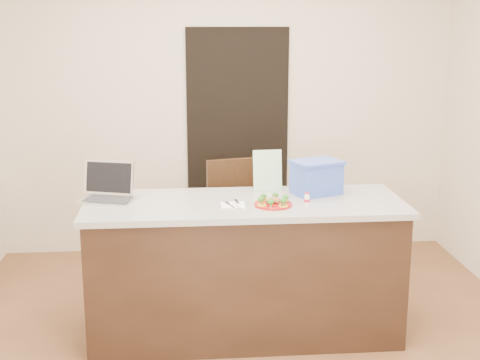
{
  "coord_description": "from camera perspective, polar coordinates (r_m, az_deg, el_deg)",
  "views": [
    {
      "loc": [
        -0.39,
        -3.88,
        2.06
      ],
      "look_at": [
        -0.03,
        0.2,
        1.07
      ],
      "focal_mm": 50.0,
      "sensor_mm": 36.0,
      "label": 1
    }
  ],
  "objects": [
    {
      "name": "chair",
      "position": [
        5.11,
        -0.28,
        -3.29
      ],
      "size": [
        0.54,
        0.55,
        1.02
      ],
      "rotation": [
        0.0,
        0.0,
        0.22
      ],
      "color": "#361F10",
      "rests_on": "ground"
    },
    {
      "name": "pepper_rings",
      "position": [
        4.21,
        2.85,
        -1.96
      ],
      "size": [
        0.21,
        0.21,
        0.01
      ],
      "color": "yellow",
      "rests_on": "plate"
    },
    {
      "name": "knife",
      "position": [
        4.19,
        -0.19,
        -2.11
      ],
      "size": [
        0.03,
        0.2,
        0.01
      ],
      "rotation": [
        0.0,
        0.0,
        0.11
      ],
      "color": "silver",
      "rests_on": "napkin"
    },
    {
      "name": "yogurt_bottle",
      "position": [
        4.25,
        5.74,
        -1.64
      ],
      "size": [
        0.04,
        0.04,
        0.08
      ],
      "rotation": [
        0.0,
        0.0,
        0.26
      ],
      "color": "white",
      "rests_on": "island"
    },
    {
      "name": "island",
      "position": [
        4.45,
        0.38,
        -7.52
      ],
      "size": [
        2.06,
        0.76,
        0.92
      ],
      "color": "black",
      "rests_on": "ground"
    },
    {
      "name": "meatballs",
      "position": [
        4.21,
        2.85,
        -1.75
      ],
      "size": [
        0.09,
        0.09,
        0.04
      ],
      "color": "brown",
      "rests_on": "plate"
    },
    {
      "name": "blue_box",
      "position": [
        4.49,
        6.54,
        0.24
      ],
      "size": [
        0.38,
        0.33,
        0.23
      ],
      "rotation": [
        0.0,
        0.0,
        0.36
      ],
      "color": "#314FB2",
      "rests_on": "island"
    },
    {
      "name": "ground",
      "position": [
        4.41,
        0.69,
        -14.3
      ],
      "size": [
        4.0,
        4.0,
        0.0
      ],
      "primitive_type": "plane",
      "color": "brown",
      "rests_on": "ground"
    },
    {
      "name": "fork",
      "position": [
        4.22,
        -0.9,
        -2.04
      ],
      "size": [
        0.05,
        0.16,
        0.0
      ],
      "rotation": [
        0.0,
        0.0,
        0.33
      ],
      "color": "#BBBCC0",
      "rests_on": "napkin"
    },
    {
      "name": "broccoli",
      "position": [
        4.2,
        2.85,
        -1.57
      ],
      "size": [
        0.2,
        0.2,
        0.04
      ],
      "color": "#1D5115",
      "rests_on": "plate"
    },
    {
      "name": "napkin",
      "position": [
        4.21,
        -0.62,
        -2.15
      ],
      "size": [
        0.15,
        0.15,
        0.01
      ],
      "primitive_type": "cube",
      "rotation": [
        0.0,
        0.0,
        -0.02
      ],
      "color": "white",
      "rests_on": "island"
    },
    {
      "name": "plate",
      "position": [
        4.21,
        2.85,
        -2.07
      ],
      "size": [
        0.24,
        0.24,
        0.02
      ],
      "rotation": [
        0.0,
        0.0,
        0.43
      ],
      "color": "#9A0F0E",
      "rests_on": "island"
    },
    {
      "name": "doorway",
      "position": [
        5.98,
        -0.2,
        3.32
      ],
      "size": [
        0.9,
        0.02,
        2.0
      ],
      "primitive_type": "cube",
      "color": "black",
      "rests_on": "ground"
    },
    {
      "name": "leaflet",
      "position": [
        4.54,
        2.36,
        0.81
      ],
      "size": [
        0.2,
        0.06,
        0.28
      ],
      "primitive_type": "cube",
      "rotation": [
        -0.14,
        0.0,
        0.07
      ],
      "color": "white",
      "rests_on": "island"
    },
    {
      "name": "room_shell",
      "position": [
        3.93,
        0.76,
        7.09
      ],
      "size": [
        4.0,
        4.0,
        4.0
      ],
      "color": "white",
      "rests_on": "ground"
    },
    {
      "name": "laptop",
      "position": [
        4.43,
        -11.18,
        -0.77
      ],
      "size": [
        0.4,
        0.36,
        0.24
      ],
      "rotation": [
        0.0,
        0.0,
        -0.3
      ],
      "color": "#BBBCC0",
      "rests_on": "island"
    }
  ]
}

